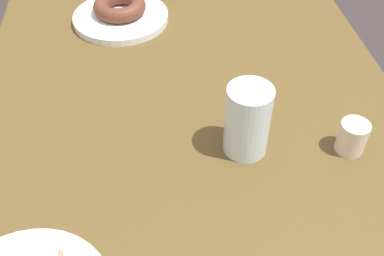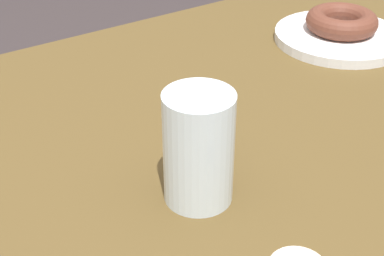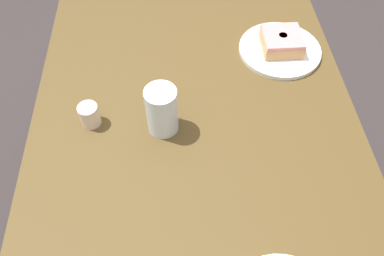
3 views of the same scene
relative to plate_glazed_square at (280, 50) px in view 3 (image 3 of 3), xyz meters
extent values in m
plane|color=#352E2E|center=(0.24, -0.24, -0.76)|extent=(6.00, 6.00, 0.00)
cube|color=brown|center=(0.24, -0.24, -0.03)|extent=(1.25, 0.74, 0.06)
cylinder|color=brown|center=(-0.33, -0.55, -0.41)|extent=(0.05, 0.05, 0.70)
cylinder|color=brown|center=(-0.33, 0.08, -0.41)|extent=(0.05, 0.05, 0.70)
cylinder|color=white|center=(0.00, 0.00, 0.00)|extent=(0.21, 0.21, 0.01)
cube|color=white|center=(0.00, 0.00, 0.01)|extent=(0.15, 0.15, 0.00)
cube|color=tan|center=(0.00, 0.00, 0.02)|extent=(0.10, 0.10, 0.03)
cube|color=pink|center=(0.00, 0.00, 0.04)|extent=(0.10, 0.10, 0.01)
cylinder|color=tan|center=(0.00, 0.00, 0.05)|extent=(0.02, 0.02, 0.00)
cylinder|color=silver|center=(0.23, -0.31, 0.05)|extent=(0.07, 0.07, 0.12)
cylinder|color=beige|center=(0.20, -0.47, 0.02)|extent=(0.04, 0.04, 0.05)
camera|label=1|loc=(-0.25, -0.17, 0.52)|focal=42.76mm
camera|label=2|loc=(-0.02, -0.66, 0.35)|focal=51.56mm
camera|label=3|loc=(0.75, -0.28, 0.68)|focal=35.96mm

